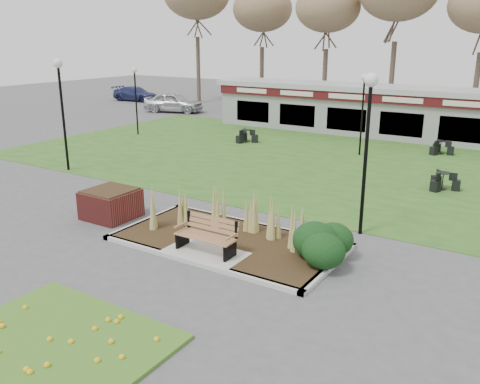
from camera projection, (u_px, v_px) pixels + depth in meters
The scene contains 17 objects.
ground at pixel (202, 258), 13.46m from camera, with size 100.00×100.00×0.00m, color #515154.
lawn at pixel (359, 166), 23.14m from camera, with size 34.00×16.00×0.02m, color #26611E.
flower_bed at pixel (59, 339), 9.72m from camera, with size 4.20×3.00×0.16m.
planting_bed at pixel (270, 239), 13.79m from camera, with size 6.75×3.40×1.27m.
park_bench at pixel (208, 235), 13.49m from camera, with size 1.70×0.66×0.93m.
brick_planter at pixel (111, 203), 16.38m from camera, with size 1.50×1.50×0.95m.
food_pavilion at pixel (409, 113), 29.14m from camera, with size 24.60×3.40×2.90m.
lamp_post_near_left at pixel (368, 119), 14.16m from camera, with size 0.39×0.39×4.69m.
lamp_post_mid_left at pixel (60, 90), 21.39m from camera, with size 0.40×0.40×4.78m.
lamp_post_mid_right at pixel (363, 97), 24.42m from camera, with size 0.33×0.33×3.96m.
lamp_post_far_left at pixel (135, 86), 29.81m from camera, with size 0.33×0.33×3.96m.
bistro_set_a at pixel (246, 138), 28.30m from camera, with size 1.26×1.24×0.69m.
bistro_set_b at pixel (440, 149), 25.39m from camera, with size 1.11×1.25×0.66m.
bistro_set_d at pixel (442, 184), 19.46m from camera, with size 1.18×1.23×0.66m.
car_silver at pixel (174, 102), 39.57m from camera, with size 1.84×4.58×1.56m, color silver.
car_black at pixel (263, 98), 42.05m from camera, with size 1.73×4.95×1.63m, color black.
car_blue at pixel (136, 94), 46.67m from camera, with size 1.82×4.47×1.30m, color navy.
Camera 1 is at (7.47, -9.90, 5.61)m, focal length 38.00 mm.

